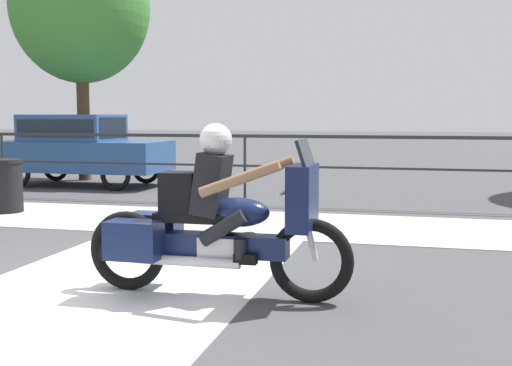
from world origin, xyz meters
The scene contains 8 objects.
ground_plane centered at (0.00, 0.00, 0.00)m, with size 120.00×120.00×0.00m, color #424244.
sidewalk_band centered at (0.00, 3.40, 0.01)m, with size 44.00×2.40×0.01m, color #A8A59E.
crosswalk_band centered at (0.31, -0.20, 0.00)m, with size 2.68×6.00×0.01m, color silver.
fence_railing centered at (0.00, 5.49, 1.00)m, with size 36.00×0.05×1.28m.
motorcycle centered at (1.31, -0.45, 0.68)m, with size 2.47×0.76×1.56m.
parked_car centered at (-4.51, 7.52, 0.93)m, with size 3.90×1.74×1.64m.
trash_bin centered at (-3.61, 3.47, 0.45)m, with size 0.58×0.58×0.89m.
tree_behind_car centered at (-5.05, 8.73, 4.26)m, with size 3.39×3.39×6.15m.
Camera 1 is at (3.05, -5.85, 1.62)m, focal length 45.00 mm.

